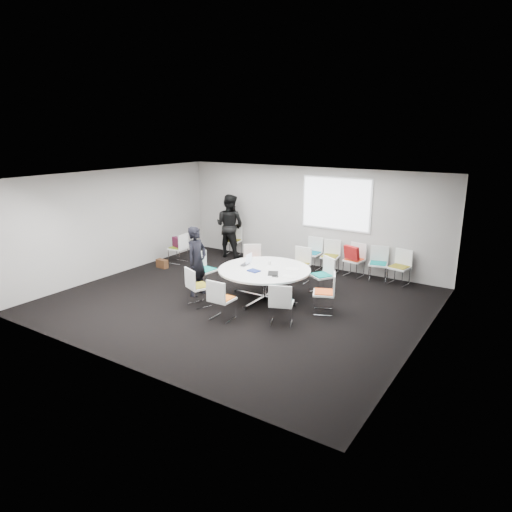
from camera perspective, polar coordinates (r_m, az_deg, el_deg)
The scene contains 31 objects.
room_shell at distance 10.03m, azimuth -1.75°, elevation 1.78°, with size 8.08×7.08×2.88m.
conference_table at distance 10.43m, azimuth 1.06°, elevation -2.67°, with size 2.10×2.10×0.73m.
projection_screen at distance 12.60m, azimuth 9.96°, elevation 6.46°, with size 1.90×0.03×1.35m, color white.
chair_ring_a at distance 9.85m, azimuth 8.50°, elevation -5.52°, with size 0.59×0.60×0.88m.
chair_ring_b at distance 10.96m, azimuth 8.20°, elevation -3.31°, with size 0.63×0.62×0.88m.
chair_ring_c at distance 11.75m, azimuth 5.47°, elevation -1.92°, with size 0.47×0.45×0.88m.
chair_ring_d at distance 11.96m, azimuth -0.40°, elevation -1.53°, with size 0.64×0.64×0.88m.
chair_ring_e at distance 11.35m, azimuth -6.33°, elevation -2.58°, with size 0.50×0.51×0.88m.
chair_ring_f at distance 10.20m, azimuth -7.18°, elevation -4.71°, with size 0.60×0.59×0.88m.
chair_ring_g at distance 9.42m, azimuth -4.28°, elevation -6.37°, with size 0.47×0.46×0.88m.
chair_ring_h at distance 9.19m, azimuth 3.17°, elevation -6.92°, with size 0.59×0.59×0.88m.
chair_back_a at distance 12.88m, azimuth 7.01°, elevation -0.41°, with size 0.47×0.46×0.88m.
chair_back_b at distance 12.63m, azimuth 9.21°, elevation -0.82°, with size 0.52×0.51×0.88m.
chair_back_c at distance 12.41m, azimuth 12.14°, elevation -1.26°, with size 0.52×0.51×0.88m.
chair_back_d at distance 12.21m, azimuth 14.97°, elevation -1.73°, with size 0.55×0.54×0.88m.
chair_back_e at distance 12.05m, azimuth 17.43°, elevation -2.14°, with size 0.54×0.53×0.88m.
chair_spare_left at distance 13.54m, azimuth -9.66°, elevation 0.28°, with size 0.49×0.50×0.88m.
chair_person_back at distance 14.23m, azimuth -2.89°, elevation 1.22°, with size 0.54×0.53×0.88m.
person_main at distance 10.71m, azimuth -7.41°, elevation -0.65°, with size 0.60×0.39×1.65m, color black.
person_back at distance 13.95m, azimuth -3.32°, elevation 3.81°, with size 0.93×0.73×1.92m, color black.
laptop at distance 10.64m, azimuth -1.19°, elevation -1.09°, with size 0.31×0.20×0.02m, color #333338.
laptop_lid at distance 10.71m, azimuth -0.90°, elevation -0.31°, with size 0.30×0.02×0.22m, color silver.
notebook_black at distance 10.02m, azimuth 2.14°, elevation -2.17°, with size 0.22×0.30×0.02m, color black.
tablet_folio at distance 10.18m, azimuth -0.28°, elevation -1.85°, with size 0.26×0.20×0.03m, color navy.
papers_right at distance 10.39m, azimuth 4.58°, elevation -1.60°, with size 0.30×0.21×0.00m, color white.
papers_front at distance 9.86m, azimuth 4.26°, elevation -2.55°, with size 0.30×0.21×0.00m, color white.
cup at distance 10.66m, azimuth 1.70°, elevation -0.87°, with size 0.08×0.08×0.09m, color white.
phone at distance 9.81m, azimuth 2.40°, elevation -2.59°, with size 0.14×0.07×0.01m, color black.
maroon_bag at distance 13.47m, azimuth -9.78°, elevation 1.70°, with size 0.40×0.14×0.28m, color #4B142A.
brown_bag at distance 13.19m, azimuth -11.66°, elevation -0.94°, with size 0.36×0.16×0.24m, color #462916.
red_jacket at distance 12.09m, azimuth 11.86°, elevation 0.41°, with size 0.44×0.10×0.35m, color #9F1314.
Camera 1 is at (5.64, -8.02, 3.77)m, focal length 32.00 mm.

